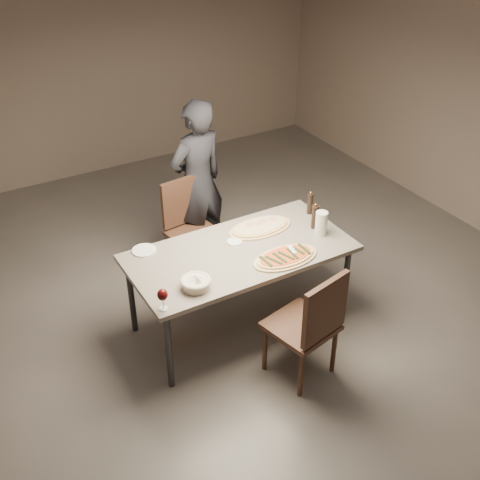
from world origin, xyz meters
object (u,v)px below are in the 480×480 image
dining_table (240,256)px  zucchini_pizza (285,257)px  diner (197,182)px  chair_near (311,322)px  ham_pizza (260,227)px  bread_basket (196,283)px  carafe (321,223)px  pepper_mill_left (310,203)px  chair_far (189,223)px

dining_table → zucchini_pizza: 0.38m
zucchini_pizza → diner: bearing=112.1°
chair_near → ham_pizza: bearing=67.0°
zucchini_pizza → diner: diner is taller
bread_basket → carafe: size_ratio=1.08×
dining_table → diner: (0.19, 1.13, 0.12)m
dining_table → bread_basket: size_ratio=7.93×
ham_pizza → pepper_mill_left: size_ratio=2.66×
pepper_mill_left → chair_far: pepper_mill_left is taller
ham_pizza → chair_far: size_ratio=0.62×
carafe → chair_far: 1.32m
ham_pizza → diner: 0.93m
zucchini_pizza → bread_basket: bread_basket is taller
ham_pizza → chair_near: size_ratio=0.59×
ham_pizza → chair_near: chair_near is taller
zucchini_pizza → chair_near: (-0.12, -0.53, -0.22)m
bread_basket → chair_far: (0.52, 1.20, -0.27)m
zucchini_pizza → bread_basket: 0.78m
zucchini_pizza → chair_far: (-0.25, 1.21, -0.24)m
pepper_mill_left → bread_basket: bearing=-161.0°
zucchini_pizza → dining_table: bearing=151.4°
carafe → chair_near: chair_near is taller
ham_pizza → carafe: bearing=-39.5°
chair_far → dining_table: bearing=82.5°
chair_near → chair_far: 1.75m
diner → chair_far: bearing=34.2°
dining_table → pepper_mill_left: bearing=13.9°
dining_table → zucchini_pizza: (0.25, -0.28, 0.07)m
bread_basket → chair_far: chair_far is taller
pepper_mill_left → chair_near: 1.27m
pepper_mill_left → diner: size_ratio=0.13×
zucchini_pizza → ham_pizza: zucchini_pizza is taller
bread_basket → pepper_mill_left: bearing=19.0°
pepper_mill_left → diner: 1.12m
ham_pizza → chair_far: chair_far is taller
dining_table → pepper_mill_left: size_ratio=8.32×
zucchini_pizza → carafe: bearing=38.3°
bread_basket → zucchini_pizza: bearing=-1.2°
dining_table → chair_near: chair_near is taller
pepper_mill_left → zucchini_pizza: bearing=-140.2°
diner → carafe: bearing=101.6°
bread_basket → chair_far: size_ratio=0.24×
zucchini_pizza → pepper_mill_left: bearing=59.5°
chair_near → diner: diner is taller
carafe → diner: (-0.51, 1.25, -0.04)m
ham_pizza → chair_far: (-0.32, 0.73, -0.24)m
ham_pizza → chair_near: 1.05m
zucchini_pizza → chair_near: 0.59m
dining_table → pepper_mill_left: (0.83, 0.20, 0.16)m
carafe → chair_far: size_ratio=0.23×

